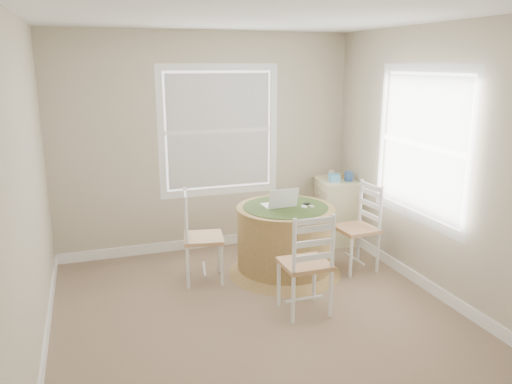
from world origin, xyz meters
name	(u,v)px	position (x,y,z in m)	size (l,w,h in m)	color
room	(267,170)	(0.17, 0.16, 1.30)	(3.64, 3.64, 2.64)	#826B52
round_table	(285,237)	(0.60, 0.75, 0.41)	(1.23, 1.23, 0.75)	#A5854A
chair_left	(203,237)	(-0.28, 0.84, 0.47)	(0.42, 0.40, 0.95)	white
chair_near	(305,263)	(0.43, -0.13, 0.47)	(0.42, 0.40, 0.95)	white
chair_right	(356,228)	(1.37, 0.59, 0.47)	(0.42, 0.40, 0.95)	white
laptop	(279,203)	(0.54, 0.79, 0.78)	(0.34, 0.30, 0.23)	white
mouse	(304,207)	(0.77, 0.66, 0.76)	(0.06, 0.09, 0.03)	white
phone	(312,207)	(0.87, 0.67, 0.75)	(0.04, 0.09, 0.02)	#B7BABF
keys	(307,204)	(0.85, 0.75, 0.75)	(0.06, 0.05, 0.03)	black
corner_chest	(335,210)	(1.59, 1.49, 0.41)	(0.53, 0.66, 0.81)	beige
tissue_box	(334,178)	(1.51, 1.41, 0.86)	(0.12, 0.12, 0.10)	#63AFE2
box_yellow	(337,176)	(1.62, 1.56, 0.84)	(0.15, 0.10, 0.06)	gold
box_blue	(349,176)	(1.70, 1.37, 0.87)	(0.08, 0.08, 0.12)	#345C9D
cup_cream	(331,174)	(1.59, 1.64, 0.85)	(0.07, 0.07, 0.09)	beige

